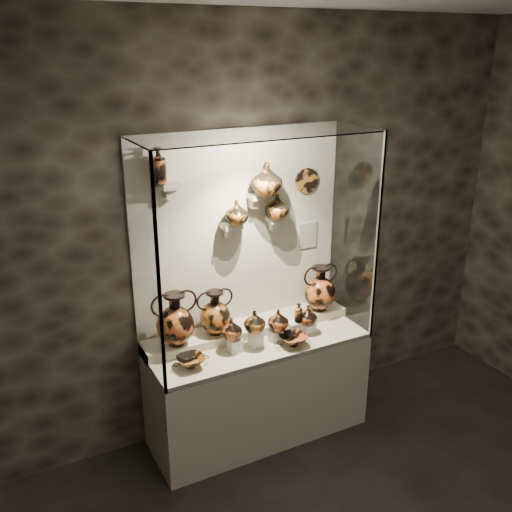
{
  "coord_description": "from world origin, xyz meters",
  "views": [
    {
      "loc": [
        -1.8,
        -1.23,
        2.95
      ],
      "look_at": [
        -0.01,
        2.19,
        1.52
      ],
      "focal_mm": 40.0,
      "sensor_mm": 36.0,
      "label": 1
    }
  ],
  "objects_px": {
    "kylix_right": "(293,339)",
    "jug_e": "(308,315)",
    "jug_b": "(254,321)",
    "ovoid_vase_a": "(237,212)",
    "ovoid_vase_c": "(277,206)",
    "kylix_left": "(191,361)",
    "lekythos_tall": "(158,164)",
    "amphora_mid": "(215,312)",
    "ovoid_vase_b": "(267,179)",
    "amphora_left": "(175,319)",
    "amphora_right": "(320,288)",
    "jug_c": "(278,320)",
    "lekythos_small": "(298,312)",
    "jug_a": "(231,329)"
  },
  "relations": [
    {
      "from": "amphora_mid",
      "to": "jug_c",
      "type": "bearing_deg",
      "value": -34.69
    },
    {
      "from": "kylix_left",
      "to": "kylix_right",
      "type": "height_order",
      "value": "kylix_right"
    },
    {
      "from": "jug_a",
      "to": "amphora_mid",
      "type": "bearing_deg",
      "value": 88.41
    },
    {
      "from": "amphora_left",
      "to": "jug_e",
      "type": "height_order",
      "value": "amphora_left"
    },
    {
      "from": "kylix_left",
      "to": "lekythos_tall",
      "type": "height_order",
      "value": "lekythos_tall"
    },
    {
      "from": "jug_a",
      "to": "kylix_left",
      "type": "xyz_separation_m",
      "value": [
        -0.35,
        -0.07,
        -0.13
      ]
    },
    {
      "from": "jug_e",
      "to": "ovoid_vase_c",
      "type": "distance_m",
      "value": 0.88
    },
    {
      "from": "ovoid_vase_a",
      "to": "ovoid_vase_c",
      "type": "relative_size",
      "value": 0.97
    },
    {
      "from": "amphora_mid",
      "to": "jug_b",
      "type": "height_order",
      "value": "amphora_mid"
    },
    {
      "from": "ovoid_vase_b",
      "to": "kylix_right",
      "type": "bearing_deg",
      "value": -71.06
    },
    {
      "from": "amphora_right",
      "to": "ovoid_vase_a",
      "type": "relative_size",
      "value": 2.08
    },
    {
      "from": "amphora_left",
      "to": "lekythos_small",
      "type": "height_order",
      "value": "amphora_left"
    },
    {
      "from": "kylix_right",
      "to": "kylix_left",
      "type": "bearing_deg",
      "value": 154.21
    },
    {
      "from": "jug_a",
      "to": "kylix_left",
      "type": "height_order",
      "value": "jug_a"
    },
    {
      "from": "jug_a",
      "to": "jug_c",
      "type": "height_order",
      "value": "jug_a"
    },
    {
      "from": "lekythos_tall",
      "to": "ovoid_vase_a",
      "type": "relative_size",
      "value": 1.53
    },
    {
      "from": "amphora_mid",
      "to": "lekythos_small",
      "type": "height_order",
      "value": "amphora_mid"
    },
    {
      "from": "jug_c",
      "to": "ovoid_vase_c",
      "type": "height_order",
      "value": "ovoid_vase_c"
    },
    {
      "from": "kylix_left",
      "to": "ovoid_vase_c",
      "type": "bearing_deg",
      "value": 35.33
    },
    {
      "from": "amphora_mid",
      "to": "jug_b",
      "type": "relative_size",
      "value": 2.06
    },
    {
      "from": "kylix_left",
      "to": "ovoid_vase_b",
      "type": "bearing_deg",
      "value": 36.2
    },
    {
      "from": "ovoid_vase_c",
      "to": "lekythos_small",
      "type": "bearing_deg",
      "value": -81.55
    },
    {
      "from": "kylix_left",
      "to": "ovoid_vase_c",
      "type": "distance_m",
      "value": 1.3
    },
    {
      "from": "jug_a",
      "to": "jug_b",
      "type": "bearing_deg",
      "value": -25.1
    },
    {
      "from": "jug_e",
      "to": "ovoid_vase_a",
      "type": "distance_m",
      "value": 0.98
    },
    {
      "from": "jug_b",
      "to": "kylix_left",
      "type": "xyz_separation_m",
      "value": [
        -0.52,
        -0.04,
        -0.16
      ]
    },
    {
      "from": "jug_b",
      "to": "ovoid_vase_c",
      "type": "distance_m",
      "value": 0.88
    },
    {
      "from": "jug_b",
      "to": "jug_e",
      "type": "bearing_deg",
      "value": -21.83
    },
    {
      "from": "jug_c",
      "to": "kylix_right",
      "type": "xyz_separation_m",
      "value": [
        0.06,
        -0.12,
        -0.12
      ]
    },
    {
      "from": "amphora_mid",
      "to": "ovoid_vase_b",
      "type": "distance_m",
      "value": 1.06
    },
    {
      "from": "amphora_mid",
      "to": "kylix_right",
      "type": "bearing_deg",
      "value": -43.0
    },
    {
      "from": "amphora_left",
      "to": "lekythos_tall",
      "type": "xyz_separation_m",
      "value": [
        -0.02,
        0.11,
        1.11
      ]
    },
    {
      "from": "kylix_left",
      "to": "lekythos_tall",
      "type": "bearing_deg",
      "value": 112.0
    },
    {
      "from": "amphora_mid",
      "to": "ovoid_vase_b",
      "type": "bearing_deg",
      "value": -6.19
    },
    {
      "from": "amphora_right",
      "to": "jug_e",
      "type": "height_order",
      "value": "amphora_right"
    },
    {
      "from": "amphora_left",
      "to": "kylix_right",
      "type": "height_order",
      "value": "amphora_left"
    },
    {
      "from": "jug_e",
      "to": "amphora_mid",
      "type": "bearing_deg",
      "value": -173.47
    },
    {
      "from": "amphora_left",
      "to": "kylix_right",
      "type": "distance_m",
      "value": 0.89
    },
    {
      "from": "amphora_right",
      "to": "ovoid_vase_c",
      "type": "relative_size",
      "value": 2.01
    },
    {
      "from": "jug_e",
      "to": "ovoid_vase_b",
      "type": "distance_m",
      "value": 1.1
    },
    {
      "from": "amphora_left",
      "to": "amphora_mid",
      "type": "relative_size",
      "value": 1.16
    },
    {
      "from": "kylix_right",
      "to": "jug_e",
      "type": "bearing_deg",
      "value": 8.9
    },
    {
      "from": "amphora_right",
      "to": "jug_a",
      "type": "relative_size",
      "value": 2.3
    },
    {
      "from": "amphora_left",
      "to": "lekythos_small",
      "type": "distance_m",
      "value": 0.94
    },
    {
      "from": "amphora_left",
      "to": "kylix_right",
      "type": "bearing_deg",
      "value": -5.63
    },
    {
      "from": "amphora_left",
      "to": "jug_e",
      "type": "relative_size",
      "value": 2.59
    },
    {
      "from": "amphora_mid",
      "to": "amphora_right",
      "type": "xyz_separation_m",
      "value": [
        0.93,
        -0.01,
        0.02
      ]
    },
    {
      "from": "ovoid_vase_a",
      "to": "ovoid_vase_c",
      "type": "height_order",
      "value": "ovoid_vase_c"
    },
    {
      "from": "jug_c",
      "to": "amphora_mid",
      "type": "bearing_deg",
      "value": 143.1
    },
    {
      "from": "amphora_left",
      "to": "ovoid_vase_c",
      "type": "bearing_deg",
      "value": 19.65
    }
  ]
}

